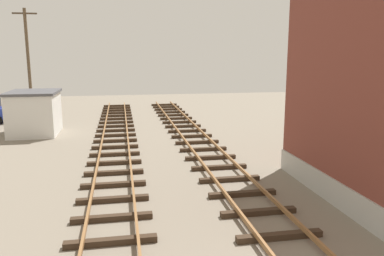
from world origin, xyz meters
name	(u,v)px	position (x,y,z in m)	size (l,w,h in m)	color
control_hut	(34,113)	(-8.96, 19.72, 1.39)	(3.00, 3.80, 2.76)	silver
utility_pole_far	(28,62)	(-10.51, 26.28, 4.44)	(1.80, 0.24, 8.50)	brown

